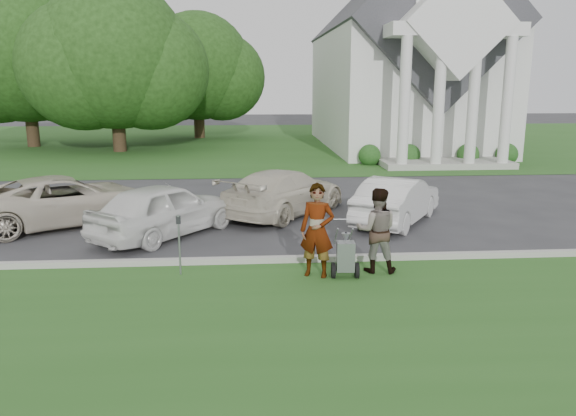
{
  "coord_description": "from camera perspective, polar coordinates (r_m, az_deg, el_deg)",
  "views": [
    {
      "loc": [
        -0.51,
        -11.55,
        4.0
      ],
      "look_at": [
        0.32,
        0.0,
        1.4
      ],
      "focal_mm": 35.0,
      "sensor_mm": 36.0,
      "label": 1
    }
  ],
  "objects": [
    {
      "name": "striping_cart",
      "position": [
        11.74,
        5.85,
        -4.99
      ],
      "size": [
        0.59,
        1.15,
        1.05
      ],
      "rotation": [
        0.0,
        0.0,
        -0.07
      ],
      "color": "black",
      "rests_on": "ground"
    },
    {
      "name": "car_d",
      "position": [
        16.5,
        11.01,
        0.81
      ],
      "size": [
        3.41,
        4.18,
        1.34
      ],
      "primitive_type": "imported",
      "rotation": [
        0.0,
        0.0,
        2.56
      ],
      "color": "silver",
      "rests_on": "ground"
    },
    {
      "name": "ground",
      "position": [
        12.23,
        -1.5,
        -6.41
      ],
      "size": [
        120.0,
        120.0,
        0.0
      ],
      "primitive_type": "plane",
      "color": "#333335",
      "rests_on": "ground"
    },
    {
      "name": "car_b",
      "position": [
        15.12,
        -12.45,
        -0.13
      ],
      "size": [
        4.0,
        4.39,
        1.45
      ],
      "primitive_type": "imported",
      "rotation": [
        0.0,
        0.0,
        2.47
      ],
      "color": "white",
      "rests_on": "ground"
    },
    {
      "name": "person_right",
      "position": [
        12.07,
        8.99,
        -2.31
      ],
      "size": [
        0.99,
        0.82,
        1.82
      ],
      "primitive_type": "imported",
      "rotation": [
        0.0,
        0.0,
        2.98
      ],
      "color": "#999999",
      "rests_on": "ground"
    },
    {
      "name": "curb",
      "position": [
        12.73,
        -1.62,
        -5.29
      ],
      "size": [
        80.0,
        0.18,
        0.15
      ],
      "primitive_type": "cube",
      "color": "#9E9E93",
      "rests_on": "ground"
    },
    {
      "name": "church",
      "position": [
        35.99,
        11.64,
        15.53
      ],
      "size": [
        9.19,
        19.0,
        24.1
      ],
      "color": "white",
      "rests_on": "ground"
    },
    {
      "name": "tree_back",
      "position": [
        41.69,
        -9.2,
        13.53
      ],
      "size": [
        9.61,
        7.6,
        8.89
      ],
      "color": "#332316",
      "rests_on": "ground"
    },
    {
      "name": "tree_far",
      "position": [
        38.99,
        -25.18,
        14.02
      ],
      "size": [
        11.64,
        9.2,
        10.73
      ],
      "color": "#332316",
      "rests_on": "ground"
    },
    {
      "name": "tree_left",
      "position": [
        34.38,
        -17.25,
        13.99
      ],
      "size": [
        10.63,
        8.4,
        9.71
      ],
      "color": "#332316",
      "rests_on": "ground"
    },
    {
      "name": "parking_meter_near",
      "position": [
        11.96,
        -11.01,
        -2.98
      ],
      "size": [
        0.09,
        0.08,
        1.3
      ],
      "color": "gray",
      "rests_on": "ground"
    },
    {
      "name": "person_left",
      "position": [
        11.63,
        2.97,
        -2.37
      ],
      "size": [
        0.84,
        0.69,
        1.97
      ],
      "primitive_type": "imported",
      "rotation": [
        0.0,
        0.0,
        -0.36
      ],
      "color": "#999999",
      "rests_on": "ground"
    },
    {
      "name": "car_c",
      "position": [
        17.22,
        -0.35,
        1.63
      ],
      "size": [
        4.48,
        5.01,
        1.4
      ],
      "primitive_type": "imported",
      "rotation": [
        0.0,
        0.0,
        2.49
      ],
      "color": "beige",
      "rests_on": "ground"
    },
    {
      "name": "grass_strip",
      "position": [
        9.45,
        -0.64,
        -12.34
      ],
      "size": [
        80.0,
        7.0,
        0.01
      ],
      "primitive_type": "cube",
      "color": "#2A591E",
      "rests_on": "ground"
    },
    {
      "name": "church_lawn",
      "position": [
        38.76,
        -3.37,
        6.75
      ],
      "size": [
        80.0,
        30.0,
        0.01
      ],
      "primitive_type": "cube",
      "color": "#2A591E",
      "rests_on": "ground"
    },
    {
      "name": "car_a",
      "position": [
        17.23,
        -21.66,
        0.74
      ],
      "size": [
        5.52,
        4.61,
        1.4
      ],
      "primitive_type": "imported",
      "rotation": [
        0.0,
        0.0,
        2.12
      ],
      "color": "beige",
      "rests_on": "ground"
    }
  ]
}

